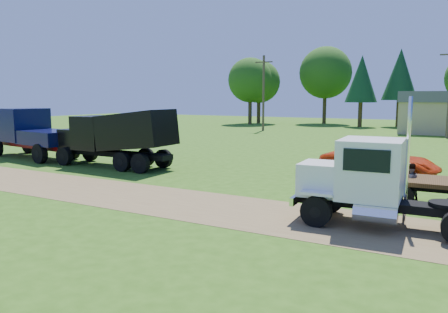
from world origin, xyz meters
The scene contains 9 objects.
ground centered at (0.00, 0.00, 0.00)m, with size 140.00×140.00×0.00m, color #2D5512.
dirt_track centered at (0.00, 0.00, 0.01)m, with size 120.00×4.20×0.01m, color brown.
white_semi_tractor centered at (5.16, 0.50, 1.41)m, with size 6.89×2.64×4.12m.
black_dump_truck centered at (-10.09, 5.40, 1.88)m, with size 7.91×2.48×3.42m.
navy_truck centered at (-18.10, 5.65, 1.69)m, with size 7.81×3.53×3.31m.
orange_pickup centered at (3.91, 9.29, 0.80)m, with size 2.66×5.76×1.60m, color red.
spectator_b centered at (5.86, 4.43, 0.77)m, with size 0.75×0.59×1.55m, color #999999.
tan_shed centered at (4.00, 40.00, 2.42)m, with size 6.20×5.40×4.70m.
tree_row centered at (1.45, 50.25, 6.86)m, with size 56.31×13.64×11.64m.
Camera 1 is at (7.65, -13.70, 4.10)m, focal length 35.00 mm.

